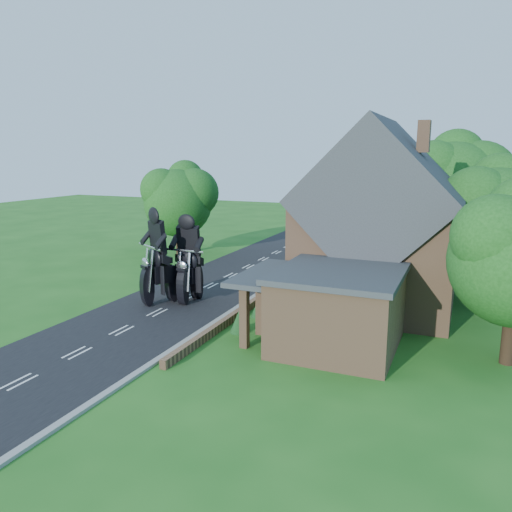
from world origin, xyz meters
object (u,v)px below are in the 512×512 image
at_px(house, 379,228).
at_px(motorcycle_follow, 160,290).
at_px(garden_wall, 267,294).
at_px(annex, 336,307).
at_px(motorcycle_lead, 190,289).

bearing_deg(house, motorcycle_follow, -158.02).
bearing_deg(garden_wall, annex, -46.16).
height_order(garden_wall, house, house).
bearing_deg(house, motorcycle_lead, -160.14).
height_order(garden_wall, motorcycle_lead, motorcycle_lead).
bearing_deg(motorcycle_lead, house, -157.44).
bearing_deg(annex, house, 84.76).
height_order(house, motorcycle_lead, house).
distance_m(house, motorcycle_lead, 11.11).
height_order(annex, motorcycle_lead, annex).
distance_m(house, annex, 7.30).
xyz_separation_m(house, annex, (-0.62, -6.80, -2.58)).
relative_size(garden_wall, motorcycle_lead, 13.50).
distance_m(garden_wall, motorcycle_lead, 4.54).
relative_size(garden_wall, motorcycle_follow, 12.47).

